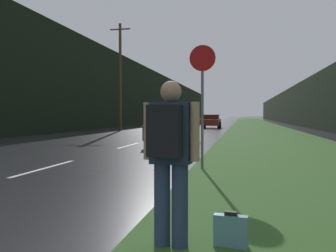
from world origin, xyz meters
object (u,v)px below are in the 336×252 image
object	(u,v)px
stop_sign	(202,95)
car_passing_far	(211,121)
hitchhiker_with_backpack	(170,153)
car_oncoming	(192,119)
suitcase	(231,231)
car_passing_near	(174,129)

from	to	relation	value
stop_sign	car_passing_far	size ratio (longest dim) A/B	0.73
hitchhiker_with_backpack	car_oncoming	distance (m)	46.58
stop_sign	car_passing_far	bearing A→B (deg)	94.38
suitcase	car_oncoming	world-z (taller)	car_oncoming
hitchhiker_with_backpack	car_passing_near	size ratio (longest dim) A/B	0.38
car_passing_near	stop_sign	bearing A→B (deg)	106.34
stop_sign	car_oncoming	distance (m)	41.16
hitchhiker_with_backpack	car_passing_near	world-z (taller)	hitchhiker_with_backpack
hitchhiker_with_backpack	stop_sign	bearing A→B (deg)	99.28
suitcase	car_passing_far	world-z (taller)	car_passing_far
car_oncoming	car_passing_far	bearing A→B (deg)	-73.35
hitchhiker_with_backpack	car_passing_near	xyz separation A→B (m)	(-2.43, 12.81, -0.27)
hitchhiker_with_backpack	car_passing_near	distance (m)	13.04
hitchhiker_with_backpack	suitcase	size ratio (longest dim) A/B	4.49
hitchhiker_with_backpack	suitcase	distance (m)	1.04
hitchhiker_with_backpack	suitcase	bearing A→B (deg)	19.73
suitcase	car_oncoming	xyz separation A→B (m)	(-6.79, 46.02, 0.54)
car_passing_near	car_passing_far	distance (m)	20.83
car_passing_near	car_oncoming	size ratio (longest dim) A/B	1.00
hitchhiker_with_backpack	car_oncoming	world-z (taller)	hitchhiker_with_backpack
suitcase	car_passing_far	bearing A→B (deg)	101.65
car_passing_far	hitchhiker_with_backpack	bearing A→B (deg)	94.13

